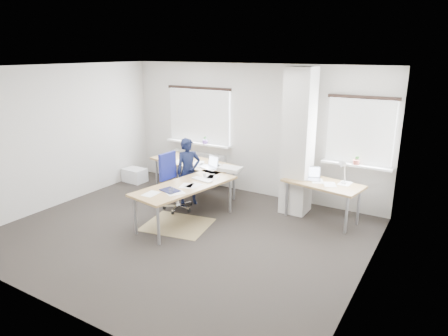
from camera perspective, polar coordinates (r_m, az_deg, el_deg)
The scene contains 8 objects.
ground at distance 7.07m, azimuth -5.92°, elevation -9.21°, with size 6.00×6.00×0.00m, color black.
room_shell at distance 6.77m, azimuth -2.80°, elevation 5.33°, with size 6.04×5.04×2.82m.
floor_mat at distance 7.39m, azimuth -6.68°, elevation -8.04°, with size 1.15×0.97×0.01m, color #948050.
white_crate at distance 9.87m, azimuth -12.64°, elevation -1.00°, with size 0.54×0.37×0.32m, color white.
desk_main at distance 7.92m, azimuth -4.59°, elevation -0.92°, with size 2.40×2.98×0.96m.
desk_side at distance 7.53m, azimuth 13.99°, elevation -2.36°, with size 1.50×0.93×1.22m.
task_chair at distance 7.98m, azimuth -6.83°, elevation -3.73°, with size 0.61×0.61×1.13m.
person at distance 8.12m, azimuth -5.09°, elevation -0.52°, with size 0.50×0.33×1.38m, color black.
Camera 1 is at (3.88, -5.06, 3.05)m, focal length 32.00 mm.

